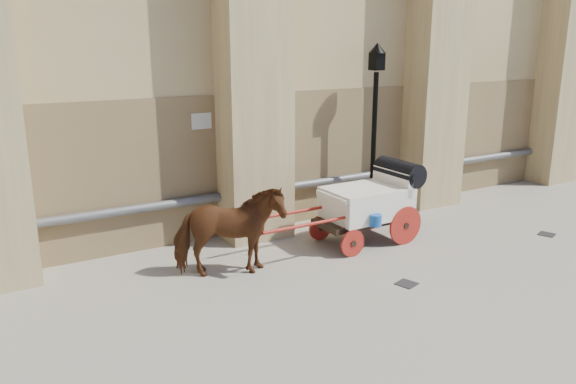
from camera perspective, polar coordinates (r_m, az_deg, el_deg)
ground at (r=9.88m, az=11.84°, el=-9.38°), size 90.00×90.00×0.00m
horse at (r=9.89m, az=-6.01°, el=-4.06°), size 2.10×1.43×1.62m
carriage at (r=11.69m, az=8.49°, el=-0.77°), size 3.75×1.33×1.64m
street_lamp at (r=12.95m, az=8.75°, el=6.47°), size 0.38×0.38×4.02m
drain_grate_near at (r=9.98m, az=11.95°, el=-9.10°), size 0.40×0.40×0.01m
drain_grate_far at (r=13.39m, az=24.80°, el=-3.92°), size 0.41×0.41×0.01m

